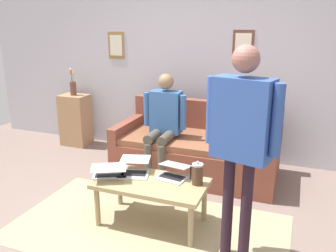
{
  "coord_description": "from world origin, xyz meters",
  "views": [
    {
      "loc": [
        -1.34,
        2.59,
        1.88
      ],
      "look_at": [
        -0.05,
        -0.8,
        0.8
      ],
      "focal_mm": 37.79,
      "sensor_mm": 36.0,
      "label": 1
    }
  ],
  "objects_px": {
    "couch": "(197,150)",
    "flower_vase": "(73,87)",
    "person_standing": "(242,130)",
    "person_seated": "(164,120)",
    "side_shelf": "(76,120)",
    "laptop_left": "(173,173)",
    "coffee_table": "(151,187)",
    "laptop_right": "(109,172)",
    "french_press": "(197,174)",
    "laptop_center": "(134,169)"
  },
  "relations": [
    {
      "from": "couch",
      "to": "flower_vase",
      "type": "height_order",
      "value": "flower_vase"
    },
    {
      "from": "couch",
      "to": "person_standing",
      "type": "bearing_deg",
      "value": 116.85
    },
    {
      "from": "person_seated",
      "to": "side_shelf",
      "type": "bearing_deg",
      "value": -19.55
    },
    {
      "from": "side_shelf",
      "to": "flower_vase",
      "type": "bearing_deg",
      "value": 71.07
    },
    {
      "from": "person_seated",
      "to": "laptop_left",
      "type": "bearing_deg",
      "value": 116.45
    },
    {
      "from": "flower_vase",
      "to": "coffee_table",
      "type": "bearing_deg",
      "value": 140.17
    },
    {
      "from": "flower_vase",
      "to": "person_standing",
      "type": "height_order",
      "value": "person_standing"
    },
    {
      "from": "laptop_left",
      "to": "laptop_right",
      "type": "distance_m",
      "value": 0.61
    },
    {
      "from": "french_press",
      "to": "person_standing",
      "type": "distance_m",
      "value": 0.78
    },
    {
      "from": "coffee_table",
      "to": "person_standing",
      "type": "relative_size",
      "value": 0.6
    },
    {
      "from": "person_standing",
      "to": "side_shelf",
      "type": "bearing_deg",
      "value": -33.76
    },
    {
      "from": "laptop_left",
      "to": "laptop_right",
      "type": "bearing_deg",
      "value": 18.7
    },
    {
      "from": "flower_vase",
      "to": "person_standing",
      "type": "distance_m",
      "value": 3.45
    },
    {
      "from": "side_shelf",
      "to": "person_seated",
      "type": "relative_size",
      "value": 0.62
    },
    {
      "from": "laptop_left",
      "to": "person_standing",
      "type": "bearing_deg",
      "value": 150.48
    },
    {
      "from": "laptop_left",
      "to": "flower_vase",
      "type": "height_order",
      "value": "flower_vase"
    },
    {
      "from": "couch",
      "to": "person_standing",
      "type": "distance_m",
      "value": 1.89
    },
    {
      "from": "french_press",
      "to": "person_seated",
      "type": "xyz_separation_m",
      "value": [
        0.71,
        -0.97,
        0.19
      ]
    },
    {
      "from": "laptop_left",
      "to": "coffee_table",
      "type": "bearing_deg",
      "value": 45.22
    },
    {
      "from": "side_shelf",
      "to": "laptop_left",
      "type": "bearing_deg",
      "value": 144.99
    },
    {
      "from": "laptop_left",
      "to": "laptop_center",
      "type": "bearing_deg",
      "value": 7.2
    },
    {
      "from": "person_seated",
      "to": "couch",
      "type": "bearing_deg",
      "value": -148.04
    },
    {
      "from": "french_press",
      "to": "flower_vase",
      "type": "relative_size",
      "value": 0.55
    },
    {
      "from": "coffee_table",
      "to": "french_press",
      "type": "relative_size",
      "value": 4.54
    },
    {
      "from": "laptop_right",
      "to": "side_shelf",
      "type": "distance_m",
      "value": 2.35
    },
    {
      "from": "laptop_left",
      "to": "person_standing",
      "type": "distance_m",
      "value": 1.0
    },
    {
      "from": "couch",
      "to": "laptop_right",
      "type": "height_order",
      "value": "couch"
    },
    {
      "from": "french_press",
      "to": "side_shelf",
      "type": "relative_size",
      "value": 0.29
    },
    {
      "from": "coffee_table",
      "to": "person_standing",
      "type": "bearing_deg",
      "value": 164.9
    },
    {
      "from": "laptop_left",
      "to": "french_press",
      "type": "height_order",
      "value": "french_press"
    },
    {
      "from": "side_shelf",
      "to": "laptop_center",
      "type": "bearing_deg",
      "value": 138.68
    },
    {
      "from": "french_press",
      "to": "person_seated",
      "type": "distance_m",
      "value": 1.22
    },
    {
      "from": "laptop_right",
      "to": "person_seated",
      "type": "bearing_deg",
      "value": -96.44
    },
    {
      "from": "laptop_right",
      "to": "person_standing",
      "type": "xyz_separation_m",
      "value": [
        -1.26,
        0.19,
        0.62
      ]
    },
    {
      "from": "flower_vase",
      "to": "person_seated",
      "type": "distance_m",
      "value": 1.84
    },
    {
      "from": "couch",
      "to": "laptop_right",
      "type": "distance_m",
      "value": 1.44
    },
    {
      "from": "couch",
      "to": "coffee_table",
      "type": "bearing_deg",
      "value": 86.99
    },
    {
      "from": "laptop_center",
      "to": "person_seated",
      "type": "xyz_separation_m",
      "value": [
        0.07,
        -0.96,
        0.24
      ]
    },
    {
      "from": "coffee_table",
      "to": "person_seated",
      "type": "height_order",
      "value": "person_seated"
    },
    {
      "from": "side_shelf",
      "to": "flower_vase",
      "type": "relative_size",
      "value": 1.9
    },
    {
      "from": "french_press",
      "to": "side_shelf",
      "type": "bearing_deg",
      "value": -32.98
    },
    {
      "from": "laptop_left",
      "to": "side_shelf",
      "type": "distance_m",
      "value": 2.66
    },
    {
      "from": "laptop_left",
      "to": "person_standing",
      "type": "xyz_separation_m",
      "value": [
        -0.68,
        0.39,
        0.63
      ]
    },
    {
      "from": "laptop_left",
      "to": "person_standing",
      "type": "relative_size",
      "value": 0.19
    },
    {
      "from": "coffee_table",
      "to": "french_press",
      "type": "xyz_separation_m",
      "value": [
        -0.42,
        -0.1,
        0.15
      ]
    },
    {
      "from": "laptop_right",
      "to": "person_seated",
      "type": "xyz_separation_m",
      "value": [
        -0.13,
        -1.11,
        0.24
      ]
    },
    {
      "from": "laptop_center",
      "to": "couch",
      "type": "bearing_deg",
      "value": -104.0
    },
    {
      "from": "laptop_right",
      "to": "person_seated",
      "type": "relative_size",
      "value": 0.35
    },
    {
      "from": "coffee_table",
      "to": "flower_vase",
      "type": "xyz_separation_m",
      "value": [
        2.02,
        -1.68,
        0.54
      ]
    },
    {
      "from": "person_seated",
      "to": "coffee_table",
      "type": "bearing_deg",
      "value": 105.42
    }
  ]
}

